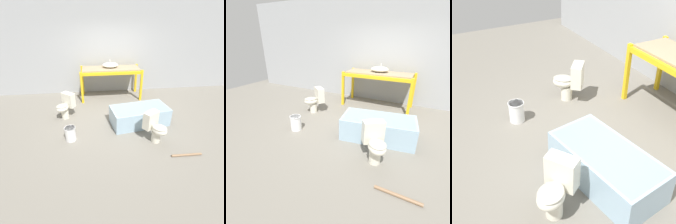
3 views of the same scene
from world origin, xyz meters
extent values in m
plane|color=slate|center=(0.00, 0.00, 0.00)|extent=(12.00, 12.00, 0.00)
cube|color=#9EA0A3|center=(0.00, 2.03, 1.60)|extent=(10.80, 0.08, 3.20)
cube|color=yellow|center=(-1.02, 1.04, 0.52)|extent=(0.07, 0.07, 1.05)
cube|color=yellow|center=(0.93, 1.04, 0.52)|extent=(0.07, 0.07, 1.05)
cube|color=yellow|center=(-1.02, 1.80, 0.52)|extent=(0.07, 0.07, 1.05)
cube|color=yellow|center=(0.93, 1.80, 0.52)|extent=(0.07, 0.07, 1.05)
cube|color=yellow|center=(-0.04, 1.04, 0.97)|extent=(1.96, 0.06, 0.09)
cube|color=yellow|center=(-0.04, 1.80, 0.97)|extent=(1.96, 0.06, 0.09)
cube|color=#998466|center=(-0.04, 1.42, 1.03)|extent=(1.89, 0.70, 0.04)
ellipsoid|color=silver|center=(-0.05, 1.48, 1.13)|extent=(0.52, 0.43, 0.16)
cylinder|color=silver|center=(-0.05, 1.60, 1.25)|extent=(0.02, 0.02, 0.08)
cube|color=#99B7CC|center=(0.52, -0.41, 0.24)|extent=(1.58, 0.95, 0.47)
cube|color=#829CAD|center=(0.52, -0.41, 0.37)|extent=(1.49, 0.86, 0.20)
cylinder|color=silver|center=(0.70, -1.23, 0.13)|extent=(0.20, 0.20, 0.26)
ellipsoid|color=silver|center=(0.74, -1.28, 0.35)|extent=(0.45, 0.47, 0.20)
ellipsoid|color=#B3AF9F|center=(0.74, -1.28, 0.42)|extent=(0.43, 0.44, 0.03)
cube|color=silver|center=(0.59, -1.07, 0.50)|extent=(0.40, 0.36, 0.40)
cylinder|color=silver|center=(-1.50, 0.10, 0.13)|extent=(0.20, 0.20, 0.26)
ellipsoid|color=silver|center=(-1.54, 0.05, 0.35)|extent=(0.46, 0.47, 0.20)
ellipsoid|color=#B3AF9F|center=(-1.54, 0.05, 0.42)|extent=(0.43, 0.44, 0.03)
cube|color=silver|center=(-1.38, 0.25, 0.50)|extent=(0.40, 0.37, 0.40)
cylinder|color=white|center=(-1.26, -0.94, 0.17)|extent=(0.24, 0.24, 0.34)
cylinder|color=white|center=(-1.26, -0.94, 0.33)|extent=(0.26, 0.26, 0.02)
cylinder|color=#8C6B4C|center=(1.19, -1.78, 0.02)|extent=(0.65, 0.06, 0.05)
camera|label=1|loc=(-0.69, -4.33, 2.59)|focal=28.00mm
camera|label=2|loc=(1.28, -3.68, 2.01)|focal=28.00mm
camera|label=3|loc=(2.82, -2.21, 2.92)|focal=50.00mm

